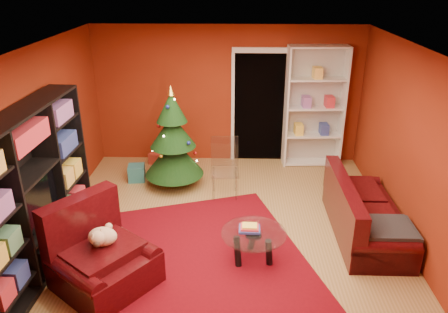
{
  "coord_description": "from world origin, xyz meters",
  "views": [
    {
      "loc": [
        0.16,
        -5.27,
        3.49
      ],
      "look_at": [
        0.0,
        0.4,
        1.05
      ],
      "focal_mm": 35.0,
      "sensor_mm": 36.0,
      "label": 1
    }
  ],
  "objects_px": {
    "rug": "(200,263)",
    "acrylic_chair": "(225,172)",
    "media_unit": "(31,195)",
    "christmas_tree": "(173,139)",
    "coffee_table": "(253,246)",
    "dog": "(103,237)",
    "white_bookshelf": "(314,108)",
    "sofa": "(367,208)",
    "armchair": "(104,255)",
    "gift_box_teal": "(137,173)",
    "gift_box_red": "(156,158)"
  },
  "relations": [
    {
      "from": "rug",
      "to": "acrylic_chair",
      "type": "xyz_separation_m",
      "value": [
        0.27,
        1.84,
        0.44
      ]
    },
    {
      "from": "media_unit",
      "to": "christmas_tree",
      "type": "bearing_deg",
      "value": 60.6
    },
    {
      "from": "rug",
      "to": "acrylic_chair",
      "type": "distance_m",
      "value": 1.91
    },
    {
      "from": "rug",
      "to": "coffee_table",
      "type": "bearing_deg",
      "value": 7.02
    },
    {
      "from": "media_unit",
      "to": "dog",
      "type": "bearing_deg",
      "value": -16.26
    },
    {
      "from": "white_bookshelf",
      "to": "acrylic_chair",
      "type": "height_order",
      "value": "white_bookshelf"
    },
    {
      "from": "sofa",
      "to": "acrylic_chair",
      "type": "relative_size",
      "value": 2.15
    },
    {
      "from": "christmas_tree",
      "to": "armchair",
      "type": "height_order",
      "value": "christmas_tree"
    },
    {
      "from": "christmas_tree",
      "to": "acrylic_chair",
      "type": "distance_m",
      "value": 1.05
    },
    {
      "from": "gift_box_teal",
      "to": "gift_box_red",
      "type": "relative_size",
      "value": 1.3
    },
    {
      "from": "white_bookshelf",
      "to": "coffee_table",
      "type": "xyz_separation_m",
      "value": [
        -1.22,
        -3.14,
        -0.91
      ]
    },
    {
      "from": "coffee_table",
      "to": "acrylic_chair",
      "type": "xyz_separation_m",
      "value": [
        -0.41,
        1.75,
        0.23
      ]
    },
    {
      "from": "media_unit",
      "to": "dog",
      "type": "xyz_separation_m",
      "value": [
        0.9,
        -0.29,
        -0.38
      ]
    },
    {
      "from": "gift_box_red",
      "to": "coffee_table",
      "type": "xyz_separation_m",
      "value": [
        1.79,
        -3.04,
        0.11
      ]
    },
    {
      "from": "dog",
      "to": "rug",
      "type": "bearing_deg",
      "value": -33.12
    },
    {
      "from": "media_unit",
      "to": "rug",
      "type": "bearing_deg",
      "value": 4.08
    },
    {
      "from": "rug",
      "to": "media_unit",
      "type": "xyz_separation_m",
      "value": [
        -1.99,
        -0.09,
        1.01
      ]
    },
    {
      "from": "rug",
      "to": "sofa",
      "type": "height_order",
      "value": "sofa"
    },
    {
      "from": "rug",
      "to": "gift_box_teal",
      "type": "distance_m",
      "value": 2.72
    },
    {
      "from": "media_unit",
      "to": "coffee_table",
      "type": "relative_size",
      "value": 3.18
    },
    {
      "from": "sofa",
      "to": "acrylic_chair",
      "type": "bearing_deg",
      "value": 62.49
    },
    {
      "from": "armchair",
      "to": "coffee_table",
      "type": "height_order",
      "value": "armchair"
    },
    {
      "from": "media_unit",
      "to": "sofa",
      "type": "distance_m",
      "value": 4.42
    },
    {
      "from": "gift_box_red",
      "to": "acrylic_chair",
      "type": "distance_m",
      "value": 1.92
    },
    {
      "from": "gift_box_teal",
      "to": "coffee_table",
      "type": "height_order",
      "value": "coffee_table"
    },
    {
      "from": "armchair",
      "to": "dog",
      "type": "height_order",
      "value": "armchair"
    },
    {
      "from": "white_bookshelf",
      "to": "dog",
      "type": "relative_size",
      "value": 5.8
    },
    {
      "from": "rug",
      "to": "coffee_table",
      "type": "xyz_separation_m",
      "value": [
        0.69,
        0.08,
        0.21
      ]
    },
    {
      "from": "white_bookshelf",
      "to": "coffee_table",
      "type": "relative_size",
      "value": 2.78
    },
    {
      "from": "gift_box_red",
      "to": "acrylic_chair",
      "type": "height_order",
      "value": "acrylic_chair"
    },
    {
      "from": "sofa",
      "to": "christmas_tree",
      "type": "bearing_deg",
      "value": 63.9
    },
    {
      "from": "rug",
      "to": "gift_box_teal",
      "type": "height_order",
      "value": "gift_box_teal"
    },
    {
      "from": "coffee_table",
      "to": "acrylic_chair",
      "type": "relative_size",
      "value": 0.94
    },
    {
      "from": "dog",
      "to": "acrylic_chair",
      "type": "distance_m",
      "value": 2.6
    },
    {
      "from": "dog",
      "to": "coffee_table",
      "type": "relative_size",
      "value": 0.48
    },
    {
      "from": "christmas_tree",
      "to": "acrylic_chair",
      "type": "height_order",
      "value": "christmas_tree"
    },
    {
      "from": "media_unit",
      "to": "sofa",
      "type": "bearing_deg",
      "value": 12.83
    },
    {
      "from": "christmas_tree",
      "to": "dog",
      "type": "distance_m",
      "value": 2.64
    },
    {
      "from": "armchair",
      "to": "media_unit",
      "type": "bearing_deg",
      "value": 106.1
    },
    {
      "from": "gift_box_red",
      "to": "white_bookshelf",
      "type": "relative_size",
      "value": 0.09
    },
    {
      "from": "rug",
      "to": "media_unit",
      "type": "distance_m",
      "value": 2.23
    },
    {
      "from": "christmas_tree",
      "to": "coffee_table",
      "type": "xyz_separation_m",
      "value": [
        1.3,
        -2.13,
        -0.65
      ]
    },
    {
      "from": "media_unit",
      "to": "coffee_table",
      "type": "height_order",
      "value": "media_unit"
    },
    {
      "from": "white_bookshelf",
      "to": "coffee_table",
      "type": "bearing_deg",
      "value": -114.01
    },
    {
      "from": "gift_box_red",
      "to": "sofa",
      "type": "bearing_deg",
      "value": -34.73
    },
    {
      "from": "gift_box_teal",
      "to": "sofa",
      "type": "height_order",
      "value": "sofa"
    },
    {
      "from": "gift_box_teal",
      "to": "sofa",
      "type": "xyz_separation_m",
      "value": [
        3.62,
        -1.61,
        0.27
      ]
    },
    {
      "from": "media_unit",
      "to": "gift_box_teal",
      "type": "height_order",
      "value": "media_unit"
    },
    {
      "from": "media_unit",
      "to": "armchair",
      "type": "xyz_separation_m",
      "value": [
        0.91,
        -0.36,
        -0.59
      ]
    },
    {
      "from": "rug",
      "to": "media_unit",
      "type": "height_order",
      "value": "media_unit"
    }
  ]
}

